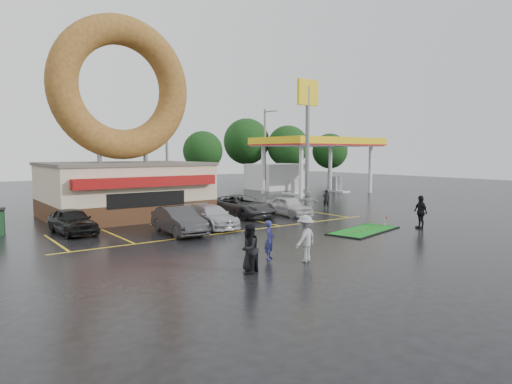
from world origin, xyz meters
TOP-DOWN VIEW (x-y plane):
  - ground at (0.00, 0.00)m, footprint 120.00×120.00m
  - donut_shop at (-3.00, 12.97)m, footprint 10.20×8.70m
  - gas_station at (20.00, 20.94)m, footprint 12.30×13.65m
  - shell_sign at (13.00, 12.00)m, footprint 2.20×0.36m
  - streetlight_mid at (4.00, 20.92)m, footprint 0.40×2.21m
  - streetlight_right at (16.00, 21.92)m, footprint 0.40×2.21m
  - tree_far_a at (26.00, 30.00)m, footprint 5.60×5.60m
  - tree_far_b at (32.00, 28.00)m, footprint 4.90×4.90m
  - tree_far_c at (22.00, 34.00)m, footprint 6.30×6.30m
  - tree_far_d at (14.00, 32.00)m, footprint 4.90×4.90m
  - car_black at (-7.69, 8.00)m, footprint 2.01×4.22m
  - car_dgrey at (-3.07, 4.61)m, footprint 1.77×4.49m
  - car_silver at (-0.55, 5.44)m, footprint 1.97×4.51m
  - car_grey at (3.33, 8.00)m, footprint 2.98×5.51m
  - car_white at (6.27, 6.51)m, footprint 1.81×4.04m
  - person_blue at (-2.72, -2.86)m, footprint 0.70×0.67m
  - person_blackjkt at (-4.65, -4.14)m, footprint 1.10×1.01m
  - person_hoodie at (-1.80, -4.02)m, footprint 1.36×1.02m
  - person_bystander at (-4.45, -3.89)m, footprint 0.69×0.90m
  - person_cameraman at (8.96, -2.01)m, footprint 0.84×1.22m
  - person_walker_near at (7.42, 5.82)m, footprint 1.69×1.27m
  - person_walker_far at (11.01, 7.62)m, footprint 0.66×0.63m
  - putting_green at (5.62, -0.72)m, footprint 5.23×3.19m

SIDE VIEW (x-z plane):
  - ground at x=0.00m, z-range 0.00..0.00m
  - putting_green at x=5.62m, z-range -0.27..0.34m
  - car_silver at x=-0.55m, z-range 0.00..1.29m
  - car_white at x=6.27m, z-range 0.00..1.35m
  - car_black at x=-7.69m, z-range 0.00..1.39m
  - car_dgrey at x=-3.07m, z-range 0.00..1.45m
  - car_grey at x=3.33m, z-range 0.00..1.47m
  - person_walker_far at x=11.01m, z-range 0.00..1.53m
  - person_blue at x=-2.72m, z-range 0.00..1.61m
  - person_bystander at x=-4.45m, z-range 0.00..1.63m
  - person_walker_near at x=7.42m, z-range 0.00..1.77m
  - person_blackjkt at x=-4.65m, z-range 0.00..1.81m
  - person_hoodie at x=-1.80m, z-range 0.00..1.87m
  - person_cameraman at x=8.96m, z-range 0.00..1.92m
  - gas_station at x=20.00m, z-range 0.75..6.65m
  - donut_shop at x=-3.00m, z-range -2.29..11.21m
  - tree_far_b at x=32.00m, z-range 1.03..8.03m
  - tree_far_d at x=14.00m, z-range 1.03..8.03m
  - streetlight_mid at x=4.00m, z-range 0.28..9.28m
  - streetlight_right at x=16.00m, z-range 0.28..9.28m
  - tree_far_a at x=26.00m, z-range 1.18..9.18m
  - tree_far_c at x=22.00m, z-range 1.34..10.34m
  - shell_sign at x=13.00m, z-range 2.08..12.68m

